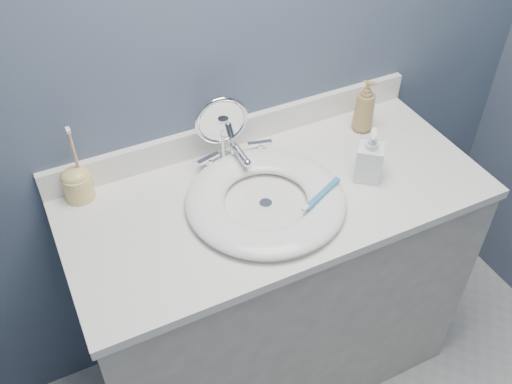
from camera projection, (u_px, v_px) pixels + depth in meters
back_wall at (234, 50)px, 1.60m from camera, size 2.20×0.02×2.40m
vanity_cabinet at (273, 291)px, 1.94m from camera, size 1.20×0.55×0.85m
countertop at (276, 197)px, 1.64m from camera, size 1.22×0.57×0.03m
backsplash at (238, 131)px, 1.78m from camera, size 1.22×0.02×0.09m
basin at (266, 200)px, 1.59m from camera, size 0.45×0.45×0.04m
drain at (266, 204)px, 1.60m from camera, size 0.04×0.04×0.01m
faucet at (236, 157)px, 1.71m from camera, size 0.25×0.13×0.07m
makeup_mirror at (222, 128)px, 1.65m from camera, size 0.16×0.09×0.23m
soap_bottle_amber at (365, 106)px, 1.80m from camera, size 0.10×0.10×0.18m
soap_bottle_clear at (370, 154)px, 1.63m from camera, size 0.11×0.11×0.17m
toothbrush_holder at (77, 182)px, 1.59m from camera, size 0.08×0.08×0.24m
toothbrush_lying at (321, 195)px, 1.56m from camera, size 0.16×0.09×0.02m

